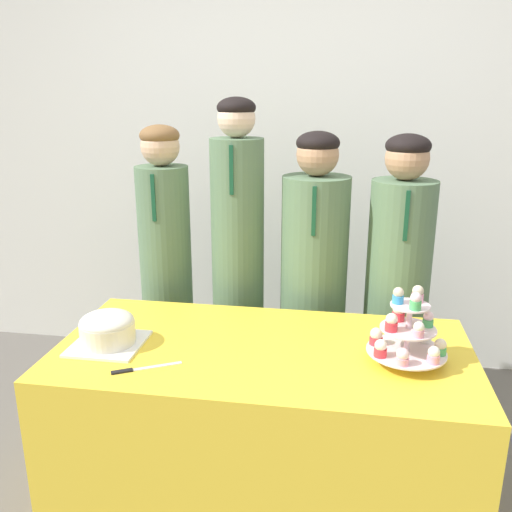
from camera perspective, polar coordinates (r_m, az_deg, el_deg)
name	(u,v)px	position (r m, az deg, el deg)	size (l,w,h in m)	color
wall_back	(299,145)	(3.28, 4.55, 11.58)	(9.00, 0.06, 2.70)	silver
table	(263,430)	(2.26, 0.73, -17.88)	(1.56, 0.78, 0.73)	yellow
round_cake	(107,329)	(2.14, -15.38, -7.41)	(0.26, 0.26, 0.13)	white
cake_knife	(135,370)	(1.96, -12.62, -11.61)	(0.22, 0.13, 0.01)	silver
cupcake_stand	(407,332)	(1.99, 15.62, -7.71)	(0.28, 0.28, 0.28)	silver
student_0	(167,280)	(2.79, -9.37, -2.53)	(0.26, 0.26, 1.51)	#567556
student_1	(238,273)	(2.68, -1.91, -1.82)	(0.25, 0.26, 1.63)	#567556
student_2	(313,295)	(2.67, 6.02, -4.06)	(0.32, 0.32, 1.48)	#567556
student_3	(396,298)	(2.67, 14.53, -4.32)	(0.30, 0.30, 1.48)	#567556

